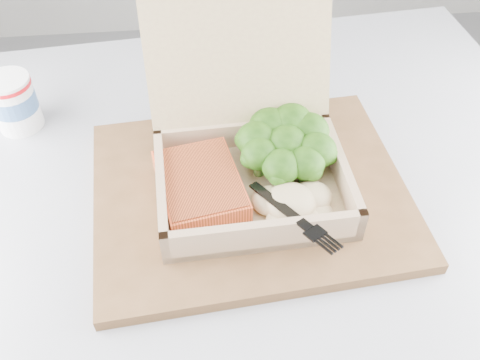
{
  "coord_description": "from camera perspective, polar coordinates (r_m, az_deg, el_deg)",
  "views": [
    {
      "loc": [
        -0.42,
        -0.15,
        1.27
      ],
      "look_at": [
        -0.38,
        0.28,
        0.81
      ],
      "focal_mm": 40.0,
      "sensor_mm": 36.0,
      "label": 1
    }
  ],
  "objects": [
    {
      "name": "cafe_table",
      "position": [
        0.82,
        2.31,
        -13.44
      ],
      "size": [
        0.97,
        0.97,
        0.76
      ],
      "rotation": [
        0.0,
        0.0,
        0.09
      ],
      "color": "black",
      "rests_on": "floor"
    },
    {
      "name": "takeout_container",
      "position": [
        0.65,
        0.83,
        4.03
      ],
      "size": [
        0.24,
        0.25,
        0.21
      ],
      "rotation": [
        0.0,
        0.0,
        0.05
      ],
      "color": "tan",
      "rests_on": "serving_tray"
    },
    {
      "name": "plastic_fork",
      "position": [
        0.61,
        3.15,
        -1.62
      ],
      "size": [
        0.09,
        0.13,
        0.02
      ],
      "rotation": [
        0.0,
        0.0,
        3.67
      ],
      "color": "black",
      "rests_on": "mashed_potatoes"
    },
    {
      "name": "salmon_fillet",
      "position": [
        0.64,
        -4.29,
        -0.58
      ],
      "size": [
        0.12,
        0.14,
        0.03
      ],
      "primitive_type": "cube",
      "rotation": [
        0.0,
        0.0,
        0.19
      ],
      "color": "#F75F30",
      "rests_on": "takeout_container"
    },
    {
      "name": "receipt",
      "position": [
        0.83,
        -2.3,
        8.73
      ],
      "size": [
        0.12,
        0.17,
        0.0
      ],
      "primitive_type": "cube",
      "rotation": [
        0.0,
        0.0,
        0.26
      ],
      "color": "white",
      "rests_on": "cafe_table"
    },
    {
      "name": "paper_cup",
      "position": [
        0.81,
        -23.02,
        7.74
      ],
      "size": [
        0.06,
        0.06,
        0.08
      ],
      "color": "white",
      "rests_on": "cafe_table"
    },
    {
      "name": "broccoli_pile",
      "position": [
        0.67,
        4.93,
        3.16
      ],
      "size": [
        0.13,
        0.13,
        0.05
      ],
      "primitive_type": null,
      "color": "#3B7A1B",
      "rests_on": "takeout_container"
    },
    {
      "name": "mashed_potatoes",
      "position": [
        0.62,
        5.44,
        -2.43
      ],
      "size": [
        0.1,
        0.08,
        0.03
      ],
      "primitive_type": "ellipsoid",
      "color": "#CFB986",
      "rests_on": "takeout_container"
    },
    {
      "name": "serving_tray",
      "position": [
        0.67,
        1.08,
        -1.27
      ],
      "size": [
        0.41,
        0.34,
        0.02
      ],
      "primitive_type": "cube",
      "rotation": [
        0.0,
        0.0,
        0.08
      ],
      "color": "brown",
      "rests_on": "cafe_table"
    }
  ]
}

